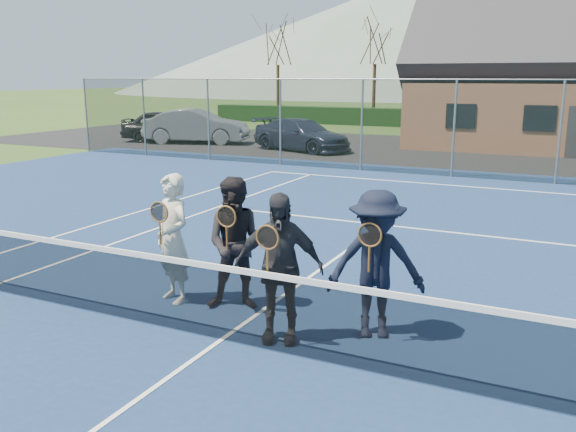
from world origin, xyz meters
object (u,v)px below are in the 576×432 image
object	(u,v)px
car_c	(301,135)
tennis_net	(221,299)
car_b	(196,126)
player_a	(173,239)
player_b	(238,244)
player_c	(278,268)
player_d	(376,265)
car_a	(169,126)

from	to	relation	value
car_c	tennis_net	bearing A→B (deg)	-139.92
car_b	player_a	xyz separation A→B (m)	(11.50, -17.36, 0.13)
tennis_net	player_b	size ratio (longest dim) A/B	6.49
player_c	tennis_net	bearing A→B (deg)	-151.84
player_c	player_d	size ratio (longest dim) A/B	1.00
car_c	tennis_net	world-z (taller)	car_c
player_b	player_c	distance (m)	1.17
car_a	car_b	xyz separation A→B (m)	(1.68, -0.13, 0.04)
car_a	player_c	xyz separation A→B (m)	(15.06, -18.01, 0.16)
car_c	player_c	bearing A→B (deg)	-137.89
player_a	car_a	bearing A→B (deg)	126.98
car_b	player_a	bearing A→B (deg)	-164.09
car_b	car_c	distance (m)	5.65
tennis_net	player_c	world-z (taller)	player_c
car_b	player_c	world-z (taller)	player_c
tennis_net	player_a	bearing A→B (deg)	146.91
player_c	player_d	world-z (taller)	same
car_b	player_a	size ratio (longest dim) A/B	2.68
player_b	player_d	size ratio (longest dim) A/B	1.00
tennis_net	player_c	xyz separation A→B (m)	(0.60, 0.32, 0.38)
car_c	player_a	distance (m)	17.92
player_b	player_c	xyz separation A→B (m)	(0.95, -0.68, 0.00)
car_a	player_d	distance (m)	23.67
car_c	player_b	distance (m)	18.09
car_b	tennis_net	xyz separation A→B (m)	(12.78, -18.20, -0.25)
player_a	player_c	distance (m)	1.96
player_b	player_d	xyz separation A→B (m)	(1.94, -0.07, -0.00)
car_b	car_c	xyz separation A→B (m)	(5.63, -0.43, -0.13)
car_a	car_c	size ratio (longest dim) A/B	0.97
player_c	player_d	bearing A→B (deg)	31.76
car_c	player_b	xyz separation A→B (m)	(6.80, -16.76, 0.25)
car_b	car_c	world-z (taller)	car_b
car_a	player_a	world-z (taller)	player_a
tennis_net	car_a	bearing A→B (deg)	128.27
car_c	player_c	world-z (taller)	player_c
car_a	player_b	distance (m)	22.35
car_a	car_c	bearing A→B (deg)	-115.63
car_a	car_c	world-z (taller)	car_a
car_c	tennis_net	distance (m)	19.15
tennis_net	player_d	bearing A→B (deg)	30.43
car_a	player_d	size ratio (longest dim) A/B	2.47
tennis_net	player_d	distance (m)	1.88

